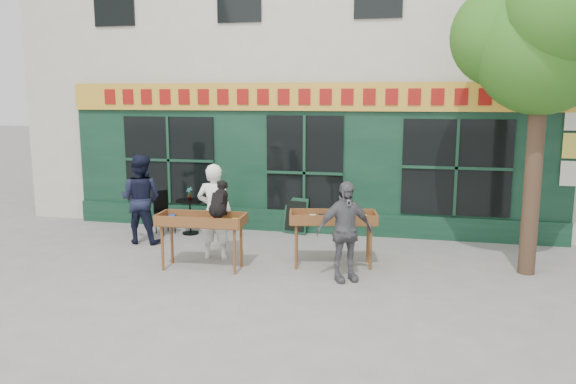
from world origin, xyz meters
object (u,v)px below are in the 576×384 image
woman (214,212)px  man_right (344,231)px  book_cart_right (333,221)px  bistro_table (190,210)px  dog (219,198)px  book_cart_center (202,223)px  man_left (141,199)px

woman → man_right: (2.52, -0.73, -0.06)m
book_cart_right → bistro_table: (-3.41, 1.65, -0.28)m
book_cart_right → man_right: 0.81m
dog → bistro_table: 2.93m
book_cart_center → bistro_table: 2.63m
dog → book_cart_right: 2.05m
woman → bistro_table: woman is taller
bistro_table → dog: bearing=-57.0°
book_cart_center → woman: bearing=87.4°
man_right → man_left: 4.66m
man_right → man_left: size_ratio=0.90×
book_cart_right → man_left: (-4.11, 0.75, 0.10)m
book_cart_right → man_left: man_left is taller
dog → bistro_table: dog is taller
dog → man_left: size_ratio=0.33×
book_cart_center → man_right: size_ratio=0.92×
dog → woman: size_ratio=0.33×
dog → book_cart_center: bearing=169.3°
dog → book_cart_right: size_ratio=0.38×
man_right → book_cart_right: bearing=80.8°
dog → woman: woman is taller
man_right → dog: bearing=148.1°
bistro_table → man_left: (-0.70, -0.90, 0.38)m
book_cart_center → man_left: bearing=140.5°
book_cart_right → dog: bearing=-170.0°
dog → bistro_table: bearing=120.4°
book_cart_center → bistro_table: size_ratio=2.01×
book_cart_right → bistro_table: size_ratio=2.09×
book_cart_right → man_right: size_ratio=0.96×
man_left → bistro_table: bearing=-128.5°
book_cart_right → man_right: man_right is taller
woman → bistro_table: bearing=-57.1°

